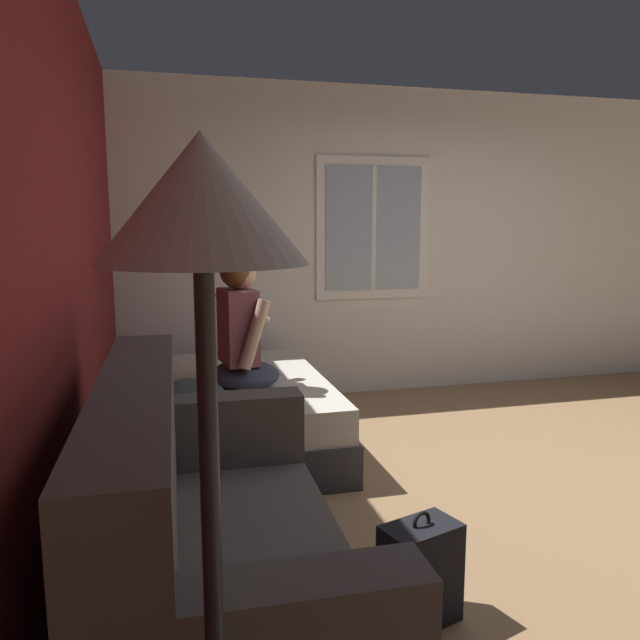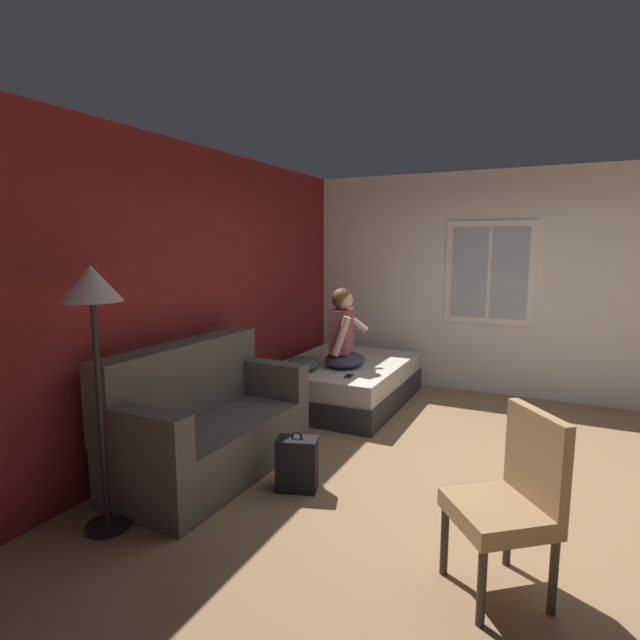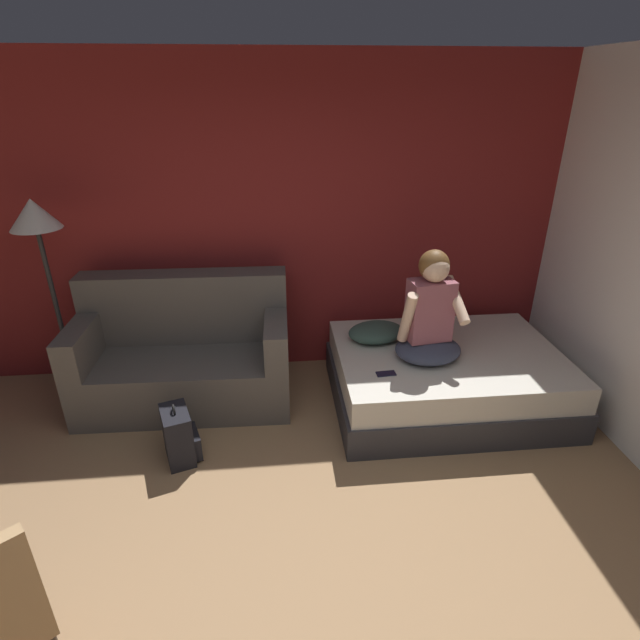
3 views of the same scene
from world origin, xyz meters
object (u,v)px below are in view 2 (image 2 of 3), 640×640
cell_phone (349,376)px  couch (206,424)px  throw_pillow (302,364)px  bed (344,382)px  floor_lamp (93,310)px  side_chair (512,496)px  backpack (297,464)px  person_seated (343,335)px

cell_phone → couch: bearing=65.2°
throw_pillow → cell_phone: throw_pillow is taller
throw_pillow → cell_phone: (-0.04, -0.56, -0.07)m
bed → floor_lamp: floor_lamp is taller
side_chair → backpack: side_chair is taller
throw_pillow → floor_lamp: bearing=177.9°
couch → person_seated: bearing=-11.0°
couch → side_chair: couch is taller
bed → couch: (-2.14, 0.30, 0.16)m
cell_phone → person_seated: bearing=-63.0°
side_chair → person_seated: size_ratio=1.12×
couch → backpack: 0.83m
person_seated → cell_phone: person_seated is taller
backpack → throw_pillow: 1.77m
throw_pillow → cell_phone: bearing=-93.7°
bed → backpack: bed is taller
side_chair → throw_pillow: side_chair is taller
person_seated → backpack: person_seated is taller
cell_phone → floor_lamp: floor_lamp is taller
person_seated → throw_pillow: (-0.33, 0.34, -0.29)m
bed → side_chair: (-2.60, -2.04, 0.30)m
bed → floor_lamp: 3.34m
throw_pillow → floor_lamp: 2.70m
person_seated → cell_phone: 0.56m
backpack → throw_pillow: size_ratio=0.95×
bed → person_seated: (-0.22, -0.08, 0.60)m
bed → backpack: size_ratio=4.03×
person_seated → throw_pillow: size_ratio=1.82×
bed → backpack: (-2.10, -0.51, -0.04)m
backpack → throw_pillow: bearing=26.3°
backpack → floor_lamp: 1.81m
couch → person_seated: 2.01m
couch → floor_lamp: bearing=176.8°
person_seated → couch: bearing=169.0°
backpack → person_seated: bearing=12.9°
throw_pillow → cell_phone: size_ratio=3.33×
throw_pillow → floor_lamp: size_ratio=0.28×
couch → side_chair: (-0.46, -2.34, 0.14)m
person_seated → floor_lamp: bearing=171.6°
floor_lamp → couch: bearing=-3.2°
bed → side_chair: side_chair is taller
side_chair → backpack: 1.65m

